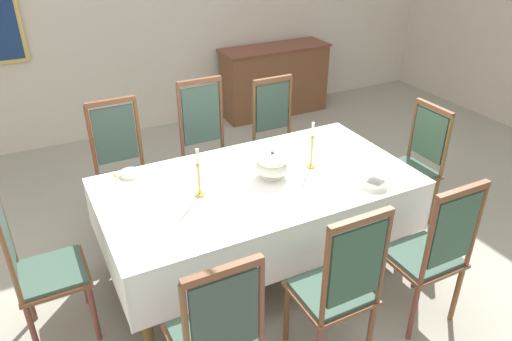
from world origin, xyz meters
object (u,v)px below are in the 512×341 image
Objects in this scene: chair_north_a at (123,168)px; chair_north_b at (208,147)px; chair_south_a at (216,334)px; chair_head_west at (36,262)px; chair_north_c at (278,135)px; sideboard at (274,80)px; candlestick_west at (199,177)px; dining_table at (258,189)px; spoon_primary at (387,180)px; chair_south_c at (431,252)px; chair_head_east at (414,163)px; bowl_near_left at (375,184)px; soup_tureen at (272,165)px; chair_south_b at (339,286)px; candlestick_east at (312,149)px; spoon_secondary at (116,176)px; bowl_near_right at (130,173)px.

chair_north_a is 0.95× the size of chair_north_b.
chair_head_west reaches higher than chair_south_a.
chair_head_west is (-2.25, -1.00, 0.03)m from chair_north_c.
sideboard is at bearing 57.13° from chair_south_a.
chair_south_a is 3.14× the size of candlestick_west.
sideboard is at bearing 58.81° from dining_table.
spoon_primary is at bearing 79.68° from chair_head_west.
chair_south_c reaches higher than chair_head_east.
spoon_primary is at bearing 11.22° from bowl_near_left.
chair_north_a is 1.49m from chair_north_c.
bowl_near_left is at bearing 118.66° from chair_head_east.
chair_north_b is 1.08× the size of chair_south_c.
chair_head_west is at bearing 180.00° from soup_tureen.
dining_table is 1.52m from chair_head_east.
spoon_primary is (0.81, 0.57, 0.20)m from chair_south_b.
candlestick_east is 0.53m from bowl_near_left.
candlestick_west is 0.97× the size of candlestick_east.
spoon_secondary is (-0.14, -0.49, 0.20)m from chair_north_a.
chair_head_west is 0.83m from spoon_secondary.
bowl_near_left is at bearing 94.42° from chair_south_c.
chair_north_b is at bearing -179.75° from chair_north_a.
chair_south_c is at bearing 90.00° from chair_north_c.
candlestick_west is (-1.96, -0.00, 0.36)m from chair_head_east.
chair_north_c is 1.10m from candlestick_east.
candlestick_west is 0.70m from spoon_secondary.
chair_head_west reaches higher than spoon_secondary.
chair_north_c is 0.77× the size of sideboard.
chair_north_b is at bearing -0.45° from chair_north_c.
bowl_near_right is at bearing 42.58° from sideboard.
chair_north_a is 0.96× the size of chair_head_west.
chair_north_a is 2.49m from chair_south_c.
chair_north_b reaches higher than bowl_near_right.
chair_south_b is 4.10m from sideboard.
chair_south_b is at bearing 66.15° from sideboard.
chair_head_west is 6.75× the size of spoon_secondary.
chair_south_a is 4.33× the size of soup_tureen.
chair_north_c is (0.73, 1.00, -0.13)m from dining_table.
chair_north_a is 2.48m from chair_head_east.
dining_table is 12.86× the size of spoon_primary.
chair_south_a is 7.52× the size of bowl_near_right.
dining_table is at bearing 90.00° from chair_head_west.
chair_south_a is at bearing 113.70° from chair_head_east.
candlestick_west is 0.24× the size of sideboard.
spoon_primary is at bearing 35.29° from chair_south_b.
spoon_primary is (0.81, -1.43, 0.18)m from chair_north_b.
soup_tureen is at bearing 90.00° from chair_head_west.
candlestick_west is at bearing 52.50° from sideboard.
spoon_primary is at bearing 121.41° from chair_head_east.
chair_head_east is 3.01× the size of candlestick_west.
bowl_near_right is at bearing 151.87° from soup_tureen.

